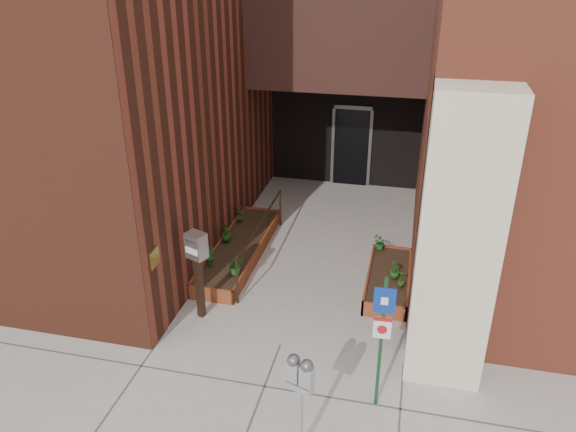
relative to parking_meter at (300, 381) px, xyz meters
The scene contains 14 objects.
ground 2.53m from the parking_meter, 110.12° to the left, with size 80.00×80.00×0.00m, color #9E9991.
planter_left 5.42m from the parking_meter, 115.81° to the left, with size 0.90×3.60×0.30m.
planter_right 4.49m from the parking_meter, 78.93° to the left, with size 0.80×2.20×0.30m.
handrail 5.09m from the parking_meter, 110.96° to the left, with size 0.04×3.34×0.90m.
parking_meter is the anchor object (origin of this frame).
sign_post 1.42m from the parking_meter, 51.55° to the left, with size 0.29×0.07×2.11m.
payment_dropbox 3.45m from the parking_meter, 132.18° to the left, with size 0.39×0.34×1.65m.
shrub_left_a 4.19m from the parking_meter, 119.21° to the left, with size 0.32×0.32×0.36m, color #1D621C.
shrub_left_b 4.69m from the parking_meter, 124.37° to the left, with size 0.19×0.19×0.35m, color #19591F.
shrub_left_c 5.54m from the parking_meter, 118.37° to the left, with size 0.22×0.22×0.39m, color #1B4E16.
shrub_left_d 6.38m from the parking_meter, 114.34° to the left, with size 0.21×0.21×0.41m, color #1D5618.
shrub_right_a 4.31m from the parking_meter, 77.12° to the left, with size 0.19×0.19×0.34m, color #1B5017.
shrub_right_b 4.03m from the parking_meter, 74.09° to the left, with size 0.19×0.19×0.37m, color #2D611B.
shrub_right_c 5.27m from the parking_meter, 83.53° to the left, with size 0.27×0.27×0.30m, color #1A5E20.
Camera 1 is at (1.80, -7.19, 5.91)m, focal length 35.00 mm.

